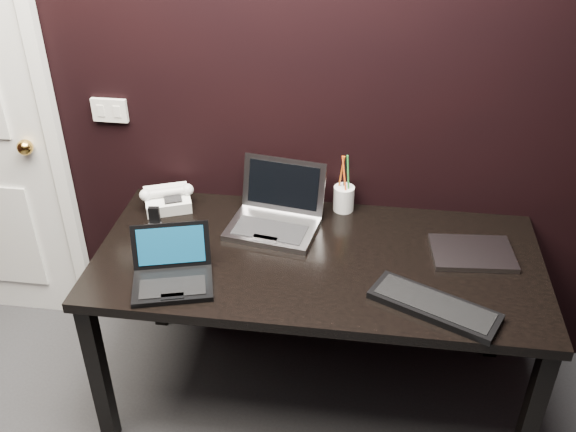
# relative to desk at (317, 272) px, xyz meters

# --- Properties ---
(wall_back) EXTENTS (4.00, 0.00, 4.00)m
(wall_back) POSITION_rel_desk_xyz_m (-0.30, 0.40, 0.64)
(wall_back) COLOR black
(wall_back) RESTS_ON ground
(wall_switch) EXTENTS (0.15, 0.02, 0.10)m
(wall_switch) POSITION_rel_desk_xyz_m (-0.92, 0.39, 0.46)
(wall_switch) COLOR silver
(wall_switch) RESTS_ON wall_back
(desk) EXTENTS (1.70, 0.80, 0.74)m
(desk) POSITION_rel_desk_xyz_m (0.00, 0.00, 0.00)
(desk) COLOR black
(desk) RESTS_ON ground
(netbook) EXTENTS (0.34, 0.32, 0.18)m
(netbook) POSITION_rel_desk_xyz_m (-0.50, -0.23, 0.11)
(netbook) COLOR black
(netbook) RESTS_ON desk
(silver_laptop) EXTENTS (0.39, 0.37, 0.24)m
(silver_laptop) POSITION_rel_desk_xyz_m (-0.19, 0.19, 0.12)
(silver_laptop) COLOR #97979C
(silver_laptop) RESTS_ON desk
(ext_keyboard) EXTENTS (0.46, 0.32, 0.03)m
(ext_keyboard) POSITION_rel_desk_xyz_m (0.42, -0.25, 0.09)
(ext_keyboard) COLOR black
(ext_keyboard) RESTS_ON desk
(closed_laptop) EXTENTS (0.33, 0.25, 0.02)m
(closed_laptop) POSITION_rel_desk_xyz_m (0.58, 0.09, 0.09)
(closed_laptop) COLOR #9B9A9F
(closed_laptop) RESTS_ON desk
(desk_phone) EXTENTS (0.24, 0.23, 0.11)m
(desk_phone) POSITION_rel_desk_xyz_m (-0.67, 0.27, 0.12)
(desk_phone) COLOR white
(desk_phone) RESTS_ON desk
(mobile_phone) EXTENTS (0.06, 0.05, 0.09)m
(mobile_phone) POSITION_rel_desk_xyz_m (-0.68, 0.11, 0.11)
(mobile_phone) COLOR black
(mobile_phone) RESTS_ON desk
(pen_cup) EXTENTS (0.11, 0.11, 0.26)m
(pen_cup) POSITION_rel_desk_xyz_m (0.07, 0.35, 0.14)
(pen_cup) COLOR white
(pen_cup) RESTS_ON desk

